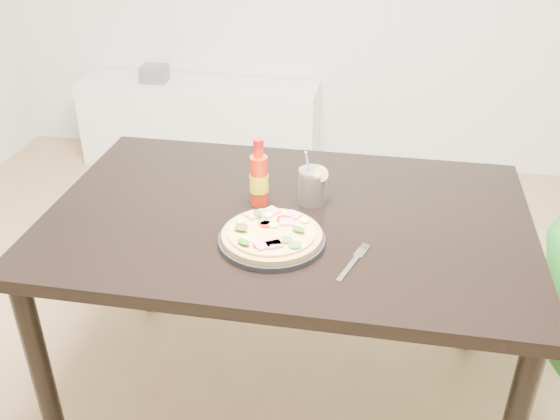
% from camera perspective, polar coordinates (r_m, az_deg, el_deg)
% --- Properties ---
extents(dining_table, '(1.40, 0.90, 0.75)m').
position_cam_1_polar(dining_table, '(1.86, 0.66, -2.53)').
color(dining_table, black).
rests_on(dining_table, ground).
extents(plate, '(0.29, 0.29, 0.02)m').
position_cam_1_polar(plate, '(1.68, -0.75, -2.76)').
color(plate, black).
rests_on(plate, dining_table).
extents(pizza, '(0.27, 0.27, 0.03)m').
position_cam_1_polar(pizza, '(1.67, -0.78, -2.17)').
color(pizza, tan).
rests_on(pizza, plate).
extents(hot_sauce_bottle, '(0.06, 0.06, 0.21)m').
position_cam_1_polar(hot_sauce_bottle, '(1.83, -1.93, 2.87)').
color(hot_sauce_bottle, red).
rests_on(hot_sauce_bottle, dining_table).
extents(cola_cup, '(0.09, 0.08, 0.17)m').
position_cam_1_polar(cola_cup, '(1.85, 2.97, 2.13)').
color(cola_cup, black).
rests_on(cola_cup, dining_table).
extents(fork, '(0.08, 0.18, 0.00)m').
position_cam_1_polar(fork, '(1.62, 6.79, -4.64)').
color(fork, silver).
rests_on(fork, dining_table).
extents(media_console, '(1.40, 0.34, 0.50)m').
position_cam_1_polar(media_console, '(3.80, -7.31, 7.88)').
color(media_console, white).
rests_on(media_console, ground).
extents(cd_stack, '(0.14, 0.12, 0.09)m').
position_cam_1_polar(cd_stack, '(3.77, -11.42, 12.13)').
color(cd_stack, slate).
rests_on(cd_stack, media_console).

